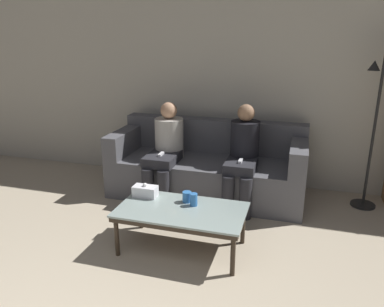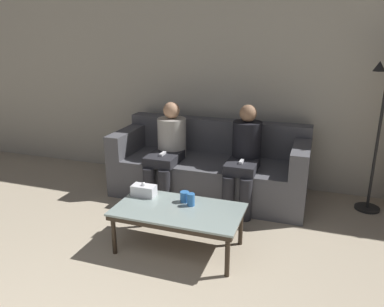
# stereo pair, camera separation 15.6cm
# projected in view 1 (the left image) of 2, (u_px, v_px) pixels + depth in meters

# --- Properties ---
(wall_back) EXTENTS (12.00, 0.06, 2.60)m
(wall_back) POSITION_uv_depth(u_px,v_px,m) (219.00, 79.00, 4.58)
(wall_back) COLOR #B7B2A3
(wall_back) RESTS_ON ground_plane
(couch) EXTENTS (2.21, 0.88, 0.84)m
(couch) POSITION_uv_depth(u_px,v_px,m) (208.00, 168.00, 4.41)
(couch) COLOR #515156
(couch) RESTS_ON ground_plane
(coffee_table) EXTENTS (1.10, 0.60, 0.39)m
(coffee_table) POSITION_uv_depth(u_px,v_px,m) (182.00, 213.00, 3.22)
(coffee_table) COLOR #8C9E99
(coffee_table) RESTS_ON ground_plane
(cup_near_left) EXTENTS (0.07, 0.07, 0.11)m
(cup_near_left) POSITION_uv_depth(u_px,v_px,m) (194.00, 200.00, 3.25)
(cup_near_left) COLOR #3372BF
(cup_near_left) RESTS_ON coffee_table
(cup_near_right) EXTENTS (0.08, 0.08, 0.10)m
(cup_near_right) POSITION_uv_depth(u_px,v_px,m) (187.00, 197.00, 3.33)
(cup_near_right) COLOR #3372BF
(cup_near_right) RESTS_ON coffee_table
(tissue_box) EXTENTS (0.22, 0.12, 0.13)m
(tissue_box) POSITION_uv_depth(u_px,v_px,m) (145.00, 191.00, 3.44)
(tissue_box) COLOR white
(tissue_box) RESTS_ON coffee_table
(standing_lamp) EXTENTS (0.31, 0.26, 1.78)m
(standing_lamp) POSITION_uv_depth(u_px,v_px,m) (379.00, 108.00, 3.83)
(standing_lamp) COLOR black
(standing_lamp) RESTS_ON ground_plane
(seated_person_left_end) EXTENTS (0.33, 0.69, 1.09)m
(seated_person_left_end) POSITION_uv_depth(u_px,v_px,m) (166.00, 148.00, 4.24)
(seated_person_left_end) COLOR #28282D
(seated_person_left_end) RESTS_ON ground_plane
(seated_person_mid_left) EXTENTS (0.31, 0.65, 1.11)m
(seated_person_mid_left) POSITION_uv_depth(u_px,v_px,m) (243.00, 154.00, 4.01)
(seated_person_mid_left) COLOR #28282D
(seated_person_mid_left) RESTS_ON ground_plane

